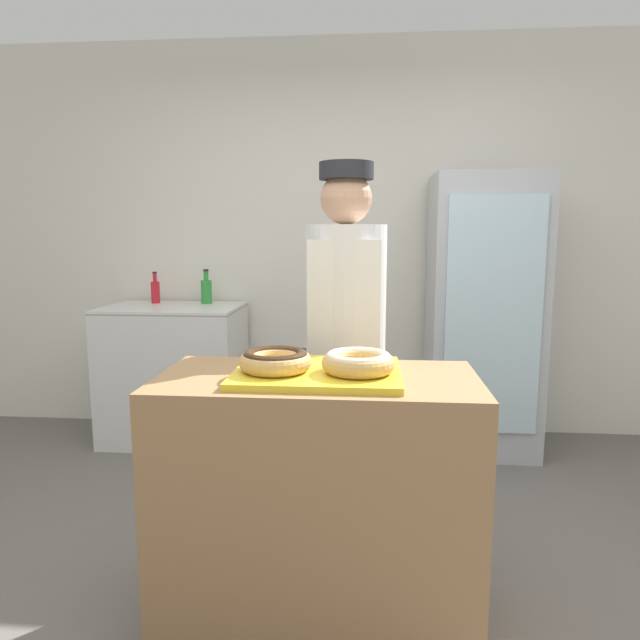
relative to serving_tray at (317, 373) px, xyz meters
The scene contains 13 objects.
ground_plane 0.93m from the serving_tray, ahead, with size 14.00×14.00×0.00m, color #66605B.
wall_back 2.17m from the serving_tray, 90.00° to the left, with size 8.00×0.06×2.70m.
display_counter 0.47m from the serving_tray, ahead, with size 1.10×0.55×0.92m.
serving_tray is the anchor object (origin of this frame).
donut_chocolate_glaze 0.15m from the serving_tray, 165.75° to the right, with size 0.25×0.25×0.07m.
donut_light_glaze 0.15m from the serving_tray, 14.25° to the right, with size 0.25×0.25×0.07m.
brownie_back_left 0.19m from the serving_tray, 125.04° to the left, with size 0.10×0.10×0.03m.
brownie_back_right 0.19m from the serving_tray, 54.96° to the left, with size 0.10×0.10×0.03m.
baker_person 0.59m from the serving_tray, 83.17° to the left, with size 0.36×0.36×1.70m.
beverage_fridge 1.98m from the serving_tray, 62.94° to the left, with size 0.68×0.60×1.76m.
chest_freezer 2.15m from the serving_tray, 122.77° to the left, with size 0.90×0.60×0.92m.
bottle_red 2.33m from the serving_tray, 124.18° to the left, with size 0.06×0.06×0.22m.
bottle_green 2.16m from the serving_tray, 116.10° to the left, with size 0.07×0.07×0.24m.
Camera 1 is at (0.17, -1.90, 1.41)m, focal length 32.00 mm.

